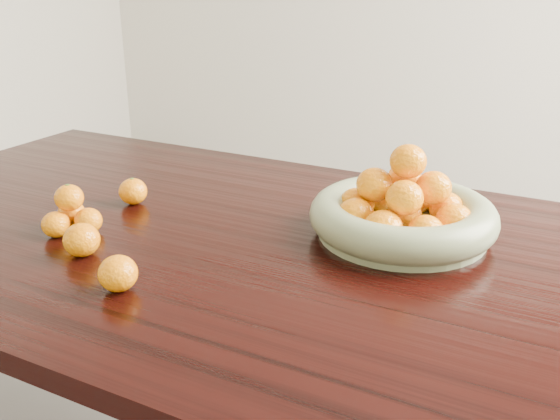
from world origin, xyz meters
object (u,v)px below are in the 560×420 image
at_px(fruit_bowl, 402,213).
at_px(loose_orange_0, 133,191).
at_px(dining_table, 266,282).
at_px(orange_pyramid, 71,214).

height_order(fruit_bowl, loose_orange_0, fruit_bowl).
relative_size(dining_table, fruit_bowl, 5.41).
height_order(dining_table, fruit_bowl, fruit_bowl).
bearing_deg(fruit_bowl, orange_pyramid, -154.55).
xyz_separation_m(dining_table, fruit_bowl, (0.23, 0.15, 0.14)).
xyz_separation_m(dining_table, loose_orange_0, (-0.36, 0.04, 0.12)).
height_order(orange_pyramid, loose_orange_0, orange_pyramid).
bearing_deg(fruit_bowl, loose_orange_0, -170.09).
bearing_deg(orange_pyramid, fruit_bowl, 25.45).
height_order(fruit_bowl, orange_pyramid, fruit_bowl).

